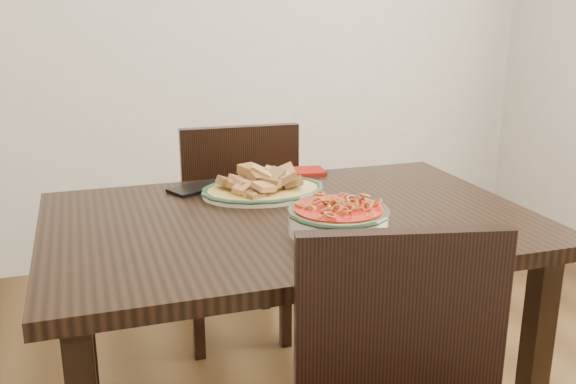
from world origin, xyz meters
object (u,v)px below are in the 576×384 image
object	(u,v)px
fish_plate	(263,180)
noodle_bowl	(338,216)
smartphone	(197,188)
chair_far	(236,223)
dining_table	(290,246)

from	to	relation	value
fish_plate	noodle_bowl	distance (m)	0.39
smartphone	fish_plate	bearing A→B (deg)	-55.32
smartphone	noodle_bowl	bearing A→B (deg)	-86.47
fish_plate	smartphone	distance (m)	0.21
smartphone	chair_far	bearing A→B (deg)	36.03
dining_table	chair_far	world-z (taller)	chair_far
fish_plate	noodle_bowl	bearing A→B (deg)	-77.50
chair_far	noodle_bowl	world-z (taller)	chair_far
chair_far	smartphone	distance (m)	0.50
noodle_bowl	smartphone	world-z (taller)	noodle_bowl
chair_far	smartphone	xyz separation A→B (m)	(-0.21, -0.37, 0.26)
chair_far	noodle_bowl	size ratio (longest dim) A/B	3.47
fish_plate	smartphone	xyz separation A→B (m)	(-0.18, 0.11, -0.04)
smartphone	dining_table	bearing A→B (deg)	-83.84
chair_far	smartphone	size ratio (longest dim) A/B	5.22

